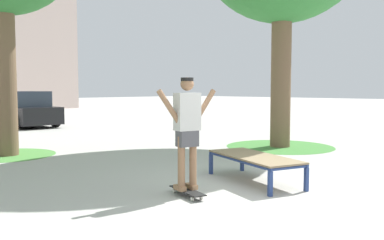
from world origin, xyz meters
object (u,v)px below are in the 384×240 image
skate_box (254,158)px  skateboard (187,191)px  skater (187,125)px  car_black (23,110)px

skate_box → skateboard: 1.54m
skater → car_black: bearing=75.5°
skater → car_black: size_ratio=0.40×
skate_box → skateboard: bearing=173.6°
skate_box → car_black: size_ratio=0.48×
skateboard → skater: size_ratio=0.49×
skate_box → car_black: 13.56m
skateboard → car_black: size_ratio=0.19×
skate_box → car_black: car_black is taller
skateboard → car_black: bearing=75.5°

